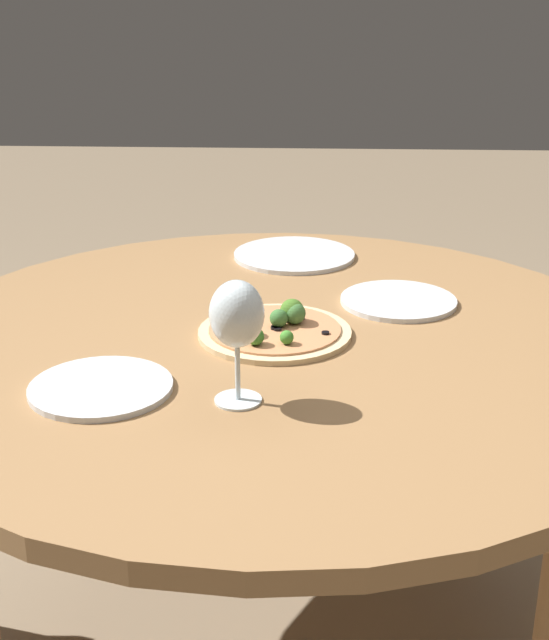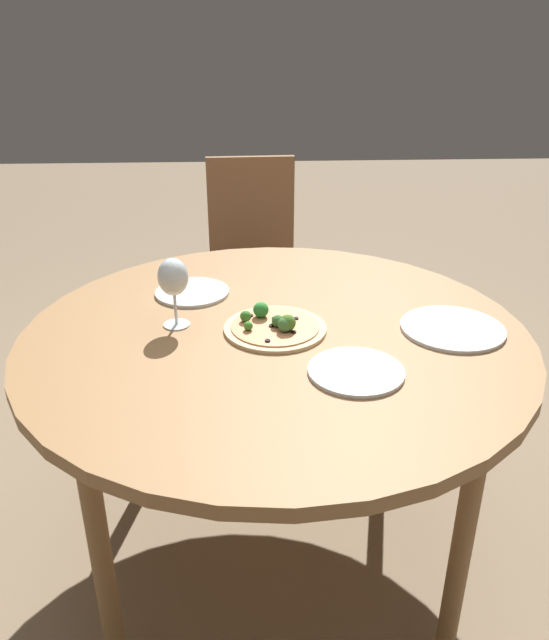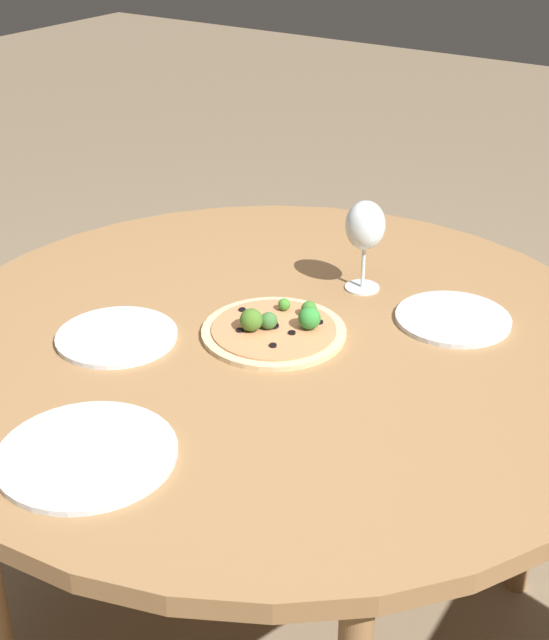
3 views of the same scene
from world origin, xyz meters
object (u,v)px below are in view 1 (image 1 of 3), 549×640
(pizza, at_px, (275,329))
(plate_side, at_px, (398,301))
(wine_glass, at_px, (237,317))
(plate_near, at_px, (294,255))
(plate_far, at_px, (101,387))

(pizza, bearing_deg, plate_side, 127.56)
(wine_glass, height_order, plate_near, wine_glass)
(plate_side, bearing_deg, plate_far, -49.84)
(plate_near, relative_size, plate_side, 1.21)
(plate_far, bearing_deg, wine_glass, 82.79)
(plate_near, xyz_separation_m, plate_side, (0.30, 0.21, -0.00))
(pizza, relative_size, plate_far, 1.23)
(plate_near, xyz_separation_m, plate_far, (0.71, -0.28, -0.00))
(pizza, bearing_deg, wine_glass, -9.25)
(wine_glass, bearing_deg, pizza, 170.75)
(wine_glass, distance_m, plate_far, 0.25)
(plate_side, bearing_deg, plate_near, -144.32)
(plate_near, bearing_deg, pizza, -2.75)
(plate_far, relative_size, plate_side, 0.98)
(wine_glass, height_order, plate_far, wine_glass)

